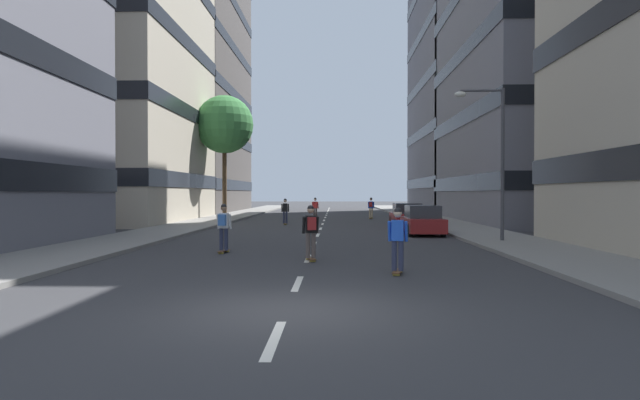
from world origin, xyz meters
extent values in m
plane|color=#333335|center=(0.00, 31.49, 0.00)|extent=(188.96, 188.96, 0.00)
cube|color=gray|center=(-8.41, 35.43, 0.07)|extent=(3.61, 86.60, 0.14)
cube|color=gray|center=(8.41, 35.43, 0.07)|extent=(3.61, 86.60, 0.14)
cube|color=silver|center=(0.00, -2.00, 0.00)|extent=(0.16, 2.20, 0.01)
cube|color=silver|center=(0.00, 3.00, 0.00)|extent=(0.16, 2.20, 0.01)
cube|color=silver|center=(0.00, 8.00, 0.00)|extent=(0.16, 2.20, 0.01)
cube|color=silver|center=(0.00, 13.00, 0.00)|extent=(0.16, 2.20, 0.01)
cube|color=silver|center=(0.00, 18.00, 0.00)|extent=(0.16, 2.20, 0.01)
cube|color=silver|center=(0.00, 23.00, 0.00)|extent=(0.16, 2.20, 0.01)
cube|color=silver|center=(0.00, 28.00, 0.00)|extent=(0.16, 2.20, 0.01)
cube|color=silver|center=(0.00, 33.00, 0.00)|extent=(0.16, 2.20, 0.01)
cube|color=silver|center=(0.00, 38.00, 0.00)|extent=(0.16, 2.20, 0.01)
cube|color=silver|center=(0.00, 43.00, 0.00)|extent=(0.16, 2.20, 0.01)
cube|color=silver|center=(0.00, 48.00, 0.00)|extent=(0.16, 2.20, 0.01)
cube|color=silver|center=(0.00, 53.00, 0.00)|extent=(0.16, 2.20, 0.01)
cube|color=silver|center=(0.00, 58.00, 0.00)|extent=(0.16, 2.20, 0.01)
cube|color=silver|center=(0.00, 63.00, 0.00)|extent=(0.16, 2.20, 0.01)
cube|color=silver|center=(0.00, 68.00, 0.00)|extent=(0.16, 2.20, 0.01)
cube|color=#B2A893|center=(-17.24, 31.29, 15.50)|extent=(14.05, 18.27, 30.99)
cube|color=black|center=(-17.24, 31.29, 3.10)|extent=(14.17, 18.39, 1.10)
cube|color=black|center=(-17.24, 31.29, 8.27)|extent=(14.17, 18.39, 1.10)
cube|color=black|center=(-17.24, 31.29, 13.43)|extent=(14.17, 18.39, 1.10)
cube|color=#4C4744|center=(-17.24, 51.14, 15.01)|extent=(14.05, 21.76, 30.02)
cube|color=black|center=(-17.24, 51.14, 3.00)|extent=(14.17, 21.88, 1.10)
cube|color=black|center=(-17.24, 51.14, 8.01)|extent=(14.17, 21.88, 1.10)
cube|color=black|center=(-17.24, 51.14, 13.01)|extent=(14.17, 21.88, 1.10)
cube|color=black|center=(-17.24, 51.14, 18.01)|extent=(14.17, 21.88, 1.10)
cube|color=black|center=(-17.24, 51.14, 23.02)|extent=(14.17, 21.88, 1.10)
cube|color=black|center=(17.24, 31.29, 2.86)|extent=(14.17, 21.28, 1.10)
cube|color=black|center=(17.24, 31.29, 7.62)|extent=(14.17, 21.28, 1.10)
cube|color=black|center=(17.24, 31.29, 12.38)|extent=(14.17, 21.28, 1.10)
cube|color=slate|center=(17.24, 51.14, 13.44)|extent=(14.05, 20.46, 26.88)
cube|color=black|center=(17.24, 51.14, 3.23)|extent=(14.17, 20.58, 1.10)
cube|color=black|center=(17.24, 51.14, 8.60)|extent=(14.17, 20.58, 1.10)
cube|color=black|center=(17.24, 51.14, 13.98)|extent=(14.17, 20.58, 1.10)
cube|color=black|center=(17.24, 51.14, 19.35)|extent=(14.17, 20.58, 1.10)
cube|color=maroon|center=(5.40, 18.52, 0.53)|extent=(1.80, 4.40, 0.70)
cube|color=#2D3338|center=(5.40, 18.37, 1.20)|extent=(1.60, 2.10, 0.64)
cylinder|color=black|center=(4.60, 19.97, 0.32)|extent=(0.22, 0.64, 0.64)
cylinder|color=black|center=(6.20, 19.97, 0.32)|extent=(0.22, 0.64, 0.64)
cylinder|color=black|center=(4.60, 17.07, 0.32)|extent=(0.22, 0.64, 0.64)
cylinder|color=black|center=(6.20, 17.07, 0.32)|extent=(0.22, 0.64, 0.64)
cube|color=maroon|center=(5.40, 24.73, 0.53)|extent=(1.80, 4.40, 0.70)
cube|color=#2D3338|center=(5.40, 24.58, 1.20)|extent=(1.60, 2.10, 0.64)
cylinder|color=black|center=(4.60, 26.18, 0.32)|extent=(0.22, 0.64, 0.64)
cylinder|color=black|center=(6.20, 26.18, 0.32)|extent=(0.22, 0.64, 0.64)
cylinder|color=black|center=(4.60, 23.28, 0.32)|extent=(0.22, 0.64, 0.64)
cylinder|color=black|center=(6.20, 23.28, 0.32)|extent=(0.22, 0.64, 0.64)
cylinder|color=#4C3823|center=(-8.41, 35.69, 3.17)|extent=(0.36, 0.36, 6.06)
sphere|color=#387A3D|center=(-8.41, 35.69, 7.89)|extent=(4.85, 4.85, 4.85)
cylinder|color=#3F3F44|center=(8.05, 13.61, 3.39)|extent=(0.16, 0.16, 6.50)
cylinder|color=#3F3F44|center=(7.15, 13.61, 6.54)|extent=(1.80, 0.10, 0.10)
ellipsoid|color=silver|center=(6.25, 13.61, 6.39)|extent=(0.50, 0.30, 0.24)
cube|color=brown|center=(-3.12, 9.56, 0.08)|extent=(0.31, 0.92, 0.02)
cylinder|color=#D8BF4C|center=(-3.08, 9.88, 0.04)|extent=(0.19, 0.09, 0.07)
cylinder|color=#D8BF4C|center=(-3.16, 9.25, 0.04)|extent=(0.19, 0.09, 0.07)
cylinder|color=#2D334C|center=(-3.21, 9.57, 0.49)|extent=(0.16, 0.16, 0.80)
cylinder|color=#2D334C|center=(-3.03, 9.55, 0.49)|extent=(0.16, 0.16, 0.80)
cube|color=white|center=(-3.12, 9.56, 1.17)|extent=(0.34, 0.24, 0.55)
cylinder|color=white|center=(-3.34, 9.64, 1.14)|extent=(0.12, 0.24, 0.55)
cylinder|color=white|center=(-2.90, 9.59, 1.14)|extent=(0.12, 0.24, 0.55)
sphere|color=#997051|center=(-3.12, 9.58, 1.62)|extent=(0.22, 0.22, 0.22)
sphere|color=black|center=(-3.12, 9.58, 1.67)|extent=(0.21, 0.21, 0.21)
cube|color=#3F72BF|center=(-3.15, 9.39, 1.20)|extent=(0.28, 0.19, 0.40)
cube|color=brown|center=(0.12, 7.38, 0.08)|extent=(0.40, 0.92, 0.02)
cylinder|color=#D8BF4C|center=(0.04, 7.69, 0.04)|extent=(0.19, 0.11, 0.07)
cylinder|color=#D8BF4C|center=(0.19, 7.06, 0.04)|extent=(0.19, 0.11, 0.07)
cylinder|color=#594C47|center=(0.03, 7.36, 0.49)|extent=(0.17, 0.17, 0.80)
cylinder|color=#594C47|center=(0.20, 7.40, 0.49)|extent=(0.17, 0.17, 0.80)
cube|color=black|center=(0.12, 7.38, 1.17)|extent=(0.36, 0.27, 0.55)
cylinder|color=black|center=(-0.11, 7.38, 1.14)|extent=(0.14, 0.24, 0.55)
cylinder|color=black|center=(0.32, 7.47, 1.14)|extent=(0.14, 0.24, 0.55)
sphere|color=tan|center=(0.11, 7.40, 1.62)|extent=(0.22, 0.22, 0.22)
sphere|color=black|center=(0.11, 7.40, 1.67)|extent=(0.21, 0.21, 0.21)
cube|color=#A52626|center=(0.16, 7.20, 1.20)|extent=(0.29, 0.21, 0.40)
cube|color=brown|center=(-0.77, 34.96, 0.08)|extent=(0.33, 0.92, 0.02)
cylinder|color=#D8BF4C|center=(-0.72, 35.28, 0.04)|extent=(0.19, 0.10, 0.07)
cylinder|color=#D8BF4C|center=(-0.82, 34.65, 0.04)|extent=(0.19, 0.10, 0.07)
cylinder|color=#594C47|center=(-0.86, 34.98, 0.49)|extent=(0.16, 0.16, 0.80)
cylinder|color=#594C47|center=(-0.68, 34.95, 0.49)|extent=(0.16, 0.16, 0.80)
cube|color=red|center=(-0.77, 34.96, 1.17)|extent=(0.35, 0.25, 0.55)
cylinder|color=red|center=(-0.98, 35.05, 1.14)|extent=(0.12, 0.24, 0.55)
cylinder|color=red|center=(-0.55, 34.98, 1.14)|extent=(0.12, 0.24, 0.55)
sphere|color=beige|center=(-0.77, 34.98, 1.62)|extent=(0.22, 0.22, 0.22)
sphere|color=black|center=(-0.77, 34.98, 1.67)|extent=(0.21, 0.21, 0.21)
cube|color=brown|center=(-2.52, 27.18, 0.08)|extent=(0.24, 0.91, 0.02)
cylinder|color=#D8BF4C|center=(-2.54, 27.50, 0.04)|extent=(0.18, 0.08, 0.07)
cylinder|color=#D8BF4C|center=(-2.51, 26.86, 0.04)|extent=(0.18, 0.08, 0.07)
cylinder|color=#2D334C|center=(-2.61, 27.17, 0.49)|extent=(0.15, 0.15, 0.80)
cylinder|color=#2D334C|center=(-2.43, 27.18, 0.49)|extent=(0.15, 0.15, 0.80)
cube|color=black|center=(-2.52, 27.18, 1.17)|extent=(0.33, 0.22, 0.55)
cylinder|color=black|center=(-2.75, 27.21, 1.14)|extent=(0.10, 0.23, 0.55)
cylinder|color=black|center=(-2.31, 27.24, 1.14)|extent=(0.10, 0.23, 0.55)
sphere|color=beige|center=(-2.53, 27.20, 1.62)|extent=(0.22, 0.22, 0.22)
sphere|color=black|center=(-2.53, 27.20, 1.67)|extent=(0.21, 0.21, 0.21)
cube|color=brown|center=(3.87, 35.92, 0.08)|extent=(0.41, 0.92, 0.02)
cylinder|color=#D8BF4C|center=(3.95, 36.23, 0.04)|extent=(0.19, 0.11, 0.07)
cylinder|color=#D8BF4C|center=(3.79, 35.60, 0.04)|extent=(0.19, 0.11, 0.07)
cylinder|color=tan|center=(3.78, 35.94, 0.49)|extent=(0.17, 0.17, 0.80)
cylinder|color=tan|center=(3.96, 35.89, 0.49)|extent=(0.17, 0.17, 0.80)
cube|color=blue|center=(3.87, 35.92, 1.17)|extent=(0.36, 0.27, 0.55)
cylinder|color=blue|center=(3.67, 36.02, 1.14)|extent=(0.14, 0.24, 0.55)
cylinder|color=blue|center=(4.10, 35.91, 1.14)|extent=(0.14, 0.24, 0.55)
sphere|color=#997051|center=(3.88, 35.93, 1.62)|extent=(0.22, 0.22, 0.22)
sphere|color=black|center=(3.88, 35.93, 1.67)|extent=(0.21, 0.21, 0.21)
cube|color=#A52626|center=(3.83, 35.74, 1.20)|extent=(0.29, 0.22, 0.40)
cube|color=brown|center=(2.56, 4.58, 0.08)|extent=(0.39, 0.92, 0.02)
cylinder|color=#D8BF4C|center=(2.63, 4.89, 0.04)|extent=(0.19, 0.11, 0.07)
cylinder|color=#D8BF4C|center=(2.49, 4.27, 0.04)|extent=(0.19, 0.11, 0.07)
cylinder|color=#2D334C|center=(2.47, 4.60, 0.49)|extent=(0.17, 0.17, 0.80)
cylinder|color=#2D334C|center=(2.65, 4.56, 0.49)|extent=(0.17, 0.17, 0.80)
cube|color=blue|center=(2.56, 4.58, 1.17)|extent=(0.36, 0.26, 0.55)
cylinder|color=blue|center=(2.36, 4.68, 1.14)|extent=(0.14, 0.24, 0.55)
cylinder|color=blue|center=(2.79, 4.58, 1.14)|extent=(0.14, 0.24, 0.55)
sphere|color=beige|center=(2.57, 4.60, 1.62)|extent=(0.22, 0.22, 0.22)
sphere|color=black|center=(2.57, 4.60, 1.67)|extent=(0.21, 0.21, 0.21)
camera|label=1|loc=(0.91, -10.08, 2.17)|focal=30.83mm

